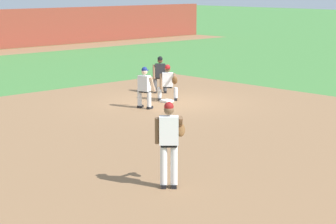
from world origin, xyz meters
The scene contains 8 objects.
ground_plane centered at (0.00, 0.00, 0.00)m, with size 160.00×160.00×0.00m, color #47843D.
infield_dirt_patch centered at (-3.50, -3.74, 0.00)m, with size 18.00×18.00×0.01m, color #936B47.
first_base_bag centered at (0.00, 0.00, 0.04)m, with size 0.38×0.38×0.09m, color white.
baseball centered at (-2.79, -2.79, 0.04)m, with size 0.07×0.07×0.07m, color white.
pitcher centered at (-6.97, -7.47, 1.06)m, with size 0.85×0.55×1.86m.
first_baseman centered at (0.26, 0.21, 0.73)m, with size 0.72×1.09×1.34m.
baserunner centered at (-1.40, -0.36, 0.79)m, with size 0.54×0.65×1.46m.
umpire centered at (1.25, 1.71, 0.79)m, with size 0.68×0.67×1.46m.
Camera 1 is at (-16.19, -17.14, 4.27)m, focal length 70.00 mm.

